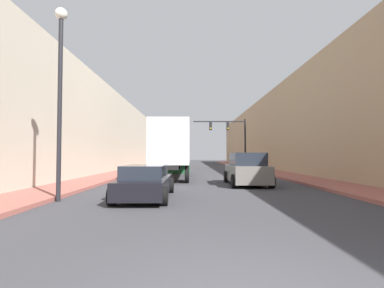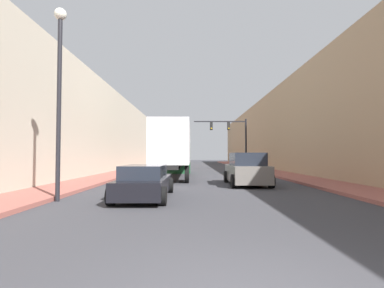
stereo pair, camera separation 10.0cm
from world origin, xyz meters
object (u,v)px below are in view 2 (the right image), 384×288
semi_truck (174,148)px  sedan_car (145,182)px  traffic_signal_gantry (233,135)px  suv_car (247,170)px  street_lamp (59,77)px

semi_truck → sedan_car: size_ratio=2.58×
traffic_signal_gantry → semi_truck: bearing=-119.5°
suv_car → traffic_signal_gantry: bearing=84.7°
semi_truck → sedan_car: semi_truck is taller
semi_truck → suv_car: 7.64m
suv_car → traffic_signal_gantry: (1.54, 16.63, 3.13)m
semi_truck → sedan_car: 11.32m
sedan_car → suv_car: (4.89, 5.12, 0.22)m
semi_truck → sedan_car: (-0.46, -11.20, -1.57)m
suv_car → street_lamp: (-7.93, -5.90, 3.69)m
semi_truck → street_lamp: (-3.51, -11.98, 2.34)m
suv_car → street_lamp: bearing=-143.4°
suv_car → sedan_car: bearing=-133.7°
sedan_car → traffic_signal_gantry: size_ratio=0.80×
street_lamp → suv_car: bearing=36.6°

